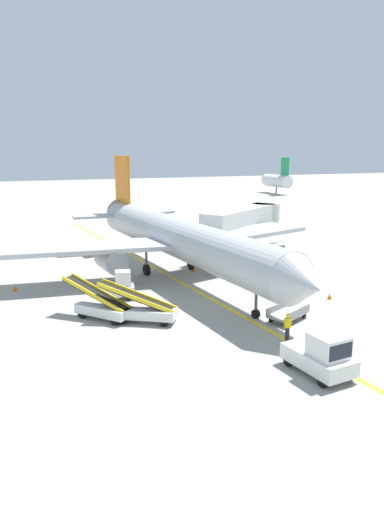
{
  "coord_description": "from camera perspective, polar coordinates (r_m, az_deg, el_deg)",
  "views": [
    {
      "loc": [
        -15.25,
        -26.99,
        10.81
      ],
      "look_at": [
        -1.42,
        7.75,
        2.5
      ],
      "focal_mm": 33.9,
      "sensor_mm": 36.0,
      "label": 1
    }
  ],
  "objects": [
    {
      "name": "pushback_tug",
      "position": [
        24.79,
        15.04,
        -11.25
      ],
      "size": [
        2.27,
        3.78,
        2.2
      ],
      "color": "silver",
      "rests_on": "ground"
    },
    {
      "name": "taxi_line_yellow",
      "position": [
        36.49,
        1.61,
        -4.7
      ],
      "size": [
        8.08,
        79.65,
        0.01
      ],
      "primitive_type": "cube",
      "rotation": [
        0.0,
        0.0,
        0.1
      ],
      "color": "yellow",
      "rests_on": "ground"
    },
    {
      "name": "baggage_cart_loaded",
      "position": [
        31.87,
        11.26,
        -6.66
      ],
      "size": [
        3.71,
        2.66,
        0.94
      ],
      "color": "#A5A5A8",
      "rests_on": "ground"
    },
    {
      "name": "ground_crew_marshaller",
      "position": [
        28.35,
        11.21,
        -8.16
      ],
      "size": [
        0.36,
        0.24,
        1.7
      ],
      "color": "#26262D",
      "rests_on": "ground"
    },
    {
      "name": "baggage_tug_by_cargo_door",
      "position": [
        46.49,
        9.73,
        0.07
      ],
      "size": [
        1.58,
        2.53,
        2.1
      ],
      "color": "silver",
      "rests_on": "ground"
    },
    {
      "name": "safety_cone_nose_right",
      "position": [
        37.03,
        15.93,
        -4.59
      ],
      "size": [
        0.36,
        0.36,
        0.44
      ],
      "primitive_type": "cone",
      "color": "orange",
      "rests_on": "ground"
    },
    {
      "name": "safety_cone_wingtip_left",
      "position": [
        40.01,
        -20.15,
        -3.61
      ],
      "size": [
        0.36,
        0.36,
        0.44
      ],
      "primitive_type": "cone",
      "color": "orange",
      "rests_on": "ground"
    },
    {
      "name": "distant_aircraft_far_left",
      "position": [
        122.13,
        9.98,
        8.78
      ],
      "size": [
        3.0,
        10.1,
        8.8
      ],
      "color": "silver",
      "rests_on": "ground"
    },
    {
      "name": "safety_cone_nose_left",
      "position": [
        43.58,
        0.28,
        -1.53
      ],
      "size": [
        0.36,
        0.36,
        0.44
      ],
      "primitive_type": "cone",
      "color": "orange",
      "rests_on": "ground"
    },
    {
      "name": "belt_loader_aft_hold",
      "position": [
        32.06,
        -10.49,
        -5.92
      ],
      "size": [
        4.13,
        4.66,
        2.59
      ],
      "color": "silver",
      "rests_on": "ground"
    },
    {
      "name": "ground_plane",
      "position": [
        32.83,
        7.38,
        -6.8
      ],
      "size": [
        300.0,
        300.0,
        0.0
      ],
      "primitive_type": "plane",
      "color": "#9E9B93"
    },
    {
      "name": "belt_loader_forward_hold",
      "position": [
        31.09,
        -5.61,
        -6.36
      ],
      "size": [
        4.9,
        3.72,
        2.59
      ],
      "color": "silver",
      "rests_on": "ground"
    },
    {
      "name": "airliner",
      "position": [
        41.35,
        -1.89,
        2.23
      ],
      "size": [
        28.48,
        35.34,
        10.1
      ],
      "color": "#B2B5BA",
      "rests_on": "ground"
    },
    {
      "name": "baggage_tug_near_wing",
      "position": [
        35.89,
        -8.55,
        -3.59
      ],
      "size": [
        2.6,
        1.72,
        2.1
      ],
      "color": "silver",
      "rests_on": "ground"
    },
    {
      "name": "jet_bridge",
      "position": [
        51.34,
        6.55,
        4.31
      ],
      "size": [
        12.0,
        9.27,
        4.85
      ],
      "color": "beige",
      "rests_on": "ground"
    }
  ]
}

